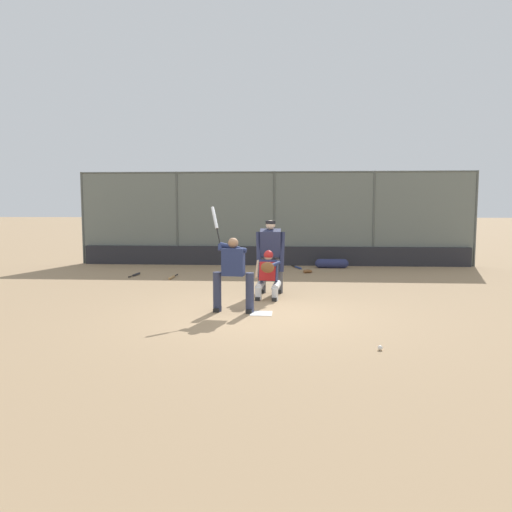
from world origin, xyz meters
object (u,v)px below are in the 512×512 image
batter_at_plate (233,272)px  spare_bat_near_backstop (172,277)px  baseball_loose (380,348)px  spare_bat_by_padding (136,275)px  fielding_glove_on_dirt (307,271)px  equipment_bag_dugout_side (332,263)px  catcher_behind_plate (268,274)px  spare_bat_third_base_side (298,267)px  umpire_home (270,254)px

batter_at_plate → spare_bat_near_backstop: bearing=-56.5°
baseball_loose → spare_bat_by_padding: bearing=-51.2°
fielding_glove_on_dirt → baseball_loose: 8.51m
fielding_glove_on_dirt → equipment_bag_dugout_side: (-0.88, -1.34, 0.10)m
spare_bat_by_padding → catcher_behind_plate: bearing=-125.4°
equipment_bag_dugout_side → batter_at_plate: bearing=70.4°
batter_at_plate → equipment_bag_dugout_side: bearing=-103.1°
catcher_behind_plate → fielding_glove_on_dirt: catcher_behind_plate is taller
spare_bat_by_padding → fielding_glove_on_dirt: size_ratio=2.72×
spare_bat_third_base_side → spare_bat_by_padding: bearing=-86.7°
spare_bat_by_padding → spare_bat_third_base_side: size_ratio=0.96×
spare_bat_third_base_side → fielding_glove_on_dirt: bearing=-5.5°
umpire_home → baseball_loose: size_ratio=24.14×
catcher_behind_plate → fielding_glove_on_dirt: (-1.07, -4.52, -0.52)m
umpire_home → spare_bat_third_base_side: bearing=-99.3°
catcher_behind_plate → umpire_home: 0.88m
spare_bat_near_backstop → spare_bat_third_base_side: same height
batter_at_plate → equipment_bag_dugout_side: (-2.59, -7.28, -0.66)m
spare_bat_near_backstop → baseball_loose: 8.53m
batter_at_plate → umpire_home: size_ratio=1.19×
baseball_loose → equipment_bag_dugout_side: equipment_bag_dugout_side is taller
fielding_glove_on_dirt → batter_at_plate: bearing=74.0°
catcher_behind_plate → baseball_loose: bearing=122.9°
equipment_bag_dugout_side → fielding_glove_on_dirt: bearing=56.7°
umpire_home → fielding_glove_on_dirt: size_ratio=5.84×
spare_bat_by_padding → spare_bat_third_base_side: same height
spare_bat_third_base_side → fielding_glove_on_dirt: (-0.30, 1.16, 0.02)m
catcher_behind_plate → spare_bat_near_backstop: catcher_behind_plate is taller
catcher_behind_plate → equipment_bag_dugout_side: bearing=-100.4°
catcher_behind_plate → equipment_bag_dugout_side: (-1.94, -5.86, -0.42)m
batter_at_plate → equipment_bag_dugout_side: 7.76m
catcher_behind_plate → spare_bat_by_padding: 5.54m
fielding_glove_on_dirt → equipment_bag_dugout_side: 1.60m
equipment_bag_dugout_side → catcher_behind_plate: bearing=71.6°
catcher_behind_plate → fielding_glove_on_dirt: bearing=-95.3°
batter_at_plate → umpire_home: bearing=-100.5°
catcher_behind_plate → equipment_bag_dugout_side: catcher_behind_plate is taller
catcher_behind_plate → baseball_loose: size_ratio=15.10×
catcher_behind_plate → umpire_home: size_ratio=0.63×
spare_bat_near_backstop → baseball_loose: size_ratio=11.90×
baseball_loose → batter_at_plate: bearing=-45.5°
fielding_glove_on_dirt → equipment_bag_dugout_side: bearing=-123.3°
batter_at_plate → spare_bat_third_base_side: bearing=-94.8°
equipment_bag_dugout_side → spare_bat_by_padding: bearing=20.5°
umpire_home → spare_bat_by_padding: (4.23, -2.77, -0.93)m
batter_at_plate → baseball_loose: 3.63m
batter_at_plate → baseball_loose: size_ratio=28.64×
spare_bat_third_base_side → baseball_loose: 9.69m
spare_bat_by_padding → baseball_loose: 9.64m
umpire_home → equipment_bag_dugout_side: size_ratio=1.56×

